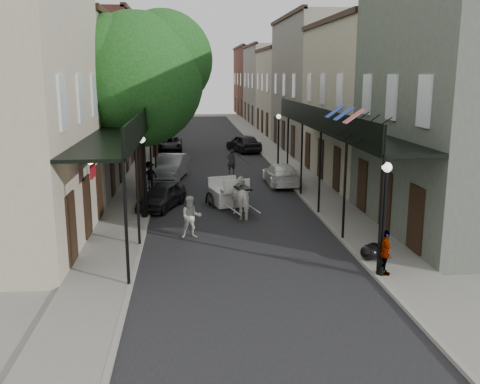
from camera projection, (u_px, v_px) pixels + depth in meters
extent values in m
plane|color=gray|center=(249.00, 261.00, 19.01)|extent=(140.00, 140.00, 0.00)
cube|color=black|center=(217.00, 166.00, 38.43)|extent=(8.00, 90.00, 0.01)
cube|color=gray|center=(147.00, 166.00, 37.94)|extent=(2.20, 90.00, 0.12)
cube|color=gray|center=(285.00, 164.00, 38.90)|extent=(2.20, 90.00, 0.12)
cube|color=#B2A88F|center=(111.00, 88.00, 46.18)|extent=(5.00, 80.00, 10.50)
cube|color=gray|center=(306.00, 88.00, 47.83)|extent=(5.00, 80.00, 10.50)
cube|color=black|center=(123.00, 130.00, 24.46)|extent=(2.20, 18.00, 0.12)
cube|color=black|center=(146.00, 119.00, 24.45)|extent=(0.06, 18.00, 1.00)
cylinder|color=black|center=(126.00, 222.00, 16.22)|extent=(0.10, 0.10, 4.00)
cylinder|color=black|center=(145.00, 174.00, 23.99)|extent=(0.10, 0.10, 4.00)
cylinder|color=black|center=(155.00, 149.00, 31.76)|extent=(0.10, 0.10, 4.00)
cube|color=black|center=(336.00, 128.00, 25.42)|extent=(2.20, 18.00, 0.12)
cube|color=black|center=(315.00, 117.00, 25.21)|extent=(0.06, 18.00, 1.00)
cylinder|color=black|center=(381.00, 215.00, 16.99)|extent=(0.10, 0.10, 4.00)
cylinder|color=black|center=(320.00, 171.00, 24.76)|extent=(0.10, 0.10, 4.00)
cylinder|color=black|center=(288.00, 147.00, 32.53)|extent=(0.10, 0.10, 4.00)
cylinder|color=#382619|center=(139.00, 145.00, 27.64)|extent=(0.44, 0.44, 5.60)
sphere|color=#184215|center=(136.00, 80.00, 26.93)|extent=(6.80, 6.80, 6.80)
sphere|color=#184215|center=(163.00, 60.00, 27.43)|extent=(5.10, 5.10, 5.10)
cylinder|color=#382619|center=(154.00, 125.00, 41.30)|extent=(0.44, 0.44, 5.04)
sphere|color=#184215|center=(153.00, 86.00, 40.66)|extent=(6.00, 6.00, 6.00)
sphere|color=#184215|center=(169.00, 74.00, 41.16)|extent=(4.50, 4.50, 4.50)
cylinder|color=black|center=(381.00, 270.00, 17.40)|extent=(0.28, 0.28, 0.30)
cylinder|color=black|center=(383.00, 224.00, 17.06)|extent=(0.12, 0.12, 3.40)
sphere|color=white|center=(387.00, 167.00, 16.66)|extent=(0.32, 0.32, 0.32)
cylinder|color=black|center=(145.00, 214.00, 24.38)|extent=(0.28, 0.28, 0.30)
cylinder|color=black|center=(143.00, 180.00, 24.05)|extent=(0.12, 0.12, 3.40)
sphere|color=white|center=(142.00, 139.00, 23.64)|extent=(0.32, 0.32, 0.32)
cylinder|color=black|center=(278.00, 166.00, 36.83)|extent=(0.28, 0.28, 0.30)
cylinder|color=black|center=(278.00, 144.00, 36.49)|extent=(0.12, 0.12, 3.40)
sphere|color=white|center=(279.00, 117.00, 36.09)|extent=(0.32, 0.32, 0.32)
imported|color=white|center=(244.00, 198.00, 24.69)|extent=(1.44, 2.27, 1.78)
torus|color=black|center=(207.00, 191.00, 27.31)|extent=(0.43, 1.37, 1.39)
torus|color=black|center=(239.00, 188.00, 27.89)|extent=(0.43, 1.37, 1.39)
torus|color=black|center=(220.00, 203.00, 26.07)|extent=(0.25, 0.72, 0.72)
torus|color=black|center=(245.00, 201.00, 26.51)|extent=(0.25, 0.72, 0.72)
cube|color=silver|center=(224.00, 181.00, 27.30)|extent=(1.93, 2.25, 0.75)
cube|color=silver|center=(231.00, 175.00, 26.15)|extent=(1.40, 0.89, 0.13)
cube|color=silver|center=(233.00, 169.00, 25.83)|extent=(1.28, 0.42, 0.54)
imported|color=black|center=(231.00, 161.00, 26.00)|extent=(0.50, 0.39, 1.21)
imported|color=beige|center=(191.00, 217.00, 21.54)|extent=(0.93, 0.77, 1.74)
imported|color=gray|center=(149.00, 175.00, 30.19)|extent=(1.15, 1.10, 1.57)
imported|color=gray|center=(385.00, 252.00, 17.28)|extent=(0.44, 0.91, 1.50)
imported|color=black|center=(162.00, 196.00, 26.30)|extent=(2.70, 3.95, 1.25)
imported|color=gray|center=(171.00, 167.00, 33.57)|extent=(2.45, 4.89, 1.54)
imported|color=black|center=(170.00, 144.00, 45.46)|extent=(2.17, 4.61, 1.27)
imported|color=white|center=(281.00, 174.00, 31.86)|extent=(1.93, 4.51, 1.29)
imported|color=black|center=(244.00, 143.00, 45.20)|extent=(3.01, 4.76, 1.51)
ellipsoid|color=black|center=(370.00, 252.00, 18.72)|extent=(0.66, 0.66, 0.56)
ellipsoid|color=black|center=(374.00, 249.00, 19.20)|extent=(0.58, 0.58, 0.46)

